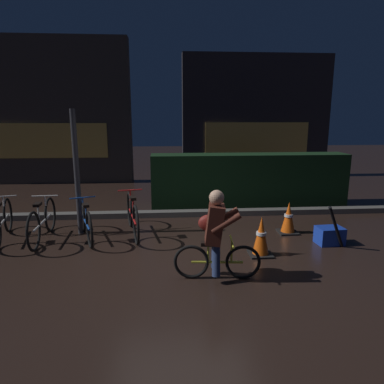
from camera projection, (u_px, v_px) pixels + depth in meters
The scene contains 15 objects.
ground_plane at pixel (182, 255), 5.60m from camera, with size 40.00×40.00×0.00m, color black.
sidewalk_curb at pixel (178, 213), 7.73m from camera, with size 12.00×0.24×0.12m, color #56544F.
hedge_row at pixel (249, 180), 8.61m from camera, with size 4.80×0.70×1.27m, color black.
storefront_left at pixel (52, 112), 11.15m from camera, with size 5.03×0.54×4.60m.
storefront_right at pixel (256, 117), 12.36m from camera, with size 5.23×0.54×4.27m.
street_post at pixel (77, 173), 6.38m from camera, with size 0.10×0.10×2.31m, color #2D2D33.
parked_bike_leftmost at pixel (2, 222), 6.18m from camera, with size 0.49×1.62×0.76m.
parked_bike_left_mid at pixel (42, 222), 6.18m from camera, with size 0.46×1.66×0.77m.
parked_bike_center_left at pixel (86, 221), 6.25m from camera, with size 0.59×1.50×0.72m.
parked_bike_center_right at pixel (133, 216), 6.48m from camera, with size 0.48×1.73×0.81m.
traffic_cone_near at pixel (261, 237), 5.53m from camera, with size 0.36×0.36×0.64m.
traffic_cone_far at pixel (288, 218), 6.58m from camera, with size 0.36×0.36×0.60m.
blue_crate at pixel (330, 236), 6.05m from camera, with size 0.44×0.32×0.30m, color #193DB7.
cyclist at pixel (215, 234), 4.68m from camera, with size 1.19×0.55×1.25m.
closed_umbrella at pixel (336, 227), 5.75m from camera, with size 0.05×0.05×0.85m, color black.
Camera 1 is at (-0.24, -5.25, 2.20)m, focal length 32.56 mm.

